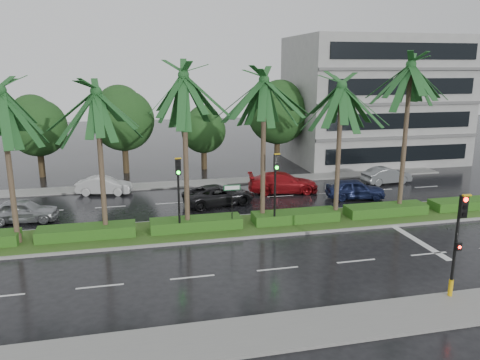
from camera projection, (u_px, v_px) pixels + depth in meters
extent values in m
plane|color=black|center=(251.00, 233.00, 26.60)|extent=(120.00, 120.00, 0.00)
cube|color=slate|center=(321.00, 326.00, 16.93)|extent=(40.00, 2.40, 0.12)
cube|color=slate|center=(215.00, 182.00, 37.94)|extent=(40.00, 2.00, 0.12)
cube|color=gray|center=(247.00, 226.00, 27.53)|extent=(36.00, 4.00, 0.14)
cube|color=#2D511B|center=(247.00, 225.00, 27.51)|extent=(35.60, 3.70, 0.02)
cube|color=#224E16|center=(87.00, 232.00, 25.47)|extent=(5.20, 1.40, 0.60)
cube|color=#224E16|center=(196.00, 224.00, 26.78)|extent=(5.20, 1.40, 0.60)
cube|color=#224E16|center=(295.00, 216.00, 28.09)|extent=(5.20, 1.40, 0.60)
cube|color=#224E16|center=(386.00, 210.00, 29.41)|extent=(5.20, 1.40, 0.60)
cube|color=#224E16|center=(468.00, 203.00, 30.72)|extent=(5.20, 1.40, 0.60)
cube|color=silver|center=(47.00, 211.00, 30.60)|extent=(2.00, 0.12, 0.01)
cube|color=silver|center=(100.00, 286.00, 20.11)|extent=(2.00, 0.12, 0.01)
cube|color=silver|center=(110.00, 207.00, 31.47)|extent=(2.00, 0.12, 0.01)
cube|color=silver|center=(192.00, 277.00, 20.99)|extent=(2.00, 0.12, 0.01)
cube|color=silver|center=(170.00, 203.00, 32.35)|extent=(2.00, 0.12, 0.01)
cube|color=silver|center=(278.00, 269.00, 21.86)|extent=(2.00, 0.12, 0.01)
cube|color=silver|center=(227.00, 199.00, 33.22)|extent=(2.00, 0.12, 0.01)
cube|color=silver|center=(356.00, 261.00, 22.74)|extent=(2.00, 0.12, 0.01)
cube|color=silver|center=(280.00, 196.00, 34.10)|extent=(2.00, 0.12, 0.01)
cube|color=silver|center=(429.00, 254.00, 23.61)|extent=(2.00, 0.12, 0.01)
cube|color=silver|center=(331.00, 193.00, 34.97)|extent=(2.00, 0.12, 0.01)
cube|color=silver|center=(380.00, 190.00, 35.85)|extent=(2.00, 0.12, 0.01)
cube|color=silver|center=(426.00, 187.00, 36.72)|extent=(2.00, 0.12, 0.01)
cube|color=silver|center=(415.00, 239.00, 25.61)|extent=(0.40, 6.00, 0.01)
cylinder|color=#48362A|center=(10.00, 169.00, 23.83)|extent=(0.28, 0.28, 7.94)
cylinder|color=#48362A|center=(18.00, 238.00, 24.72)|extent=(0.40, 0.40, 0.44)
cylinder|color=#48362A|center=(101.00, 166.00, 24.93)|extent=(0.28, 0.28, 7.81)
cylinder|color=#48362A|center=(106.00, 231.00, 25.80)|extent=(0.40, 0.40, 0.44)
cylinder|color=#48362A|center=(186.00, 155.00, 25.63)|extent=(0.28, 0.28, 8.63)
cylinder|color=#48362A|center=(188.00, 226.00, 26.60)|extent=(0.40, 0.40, 0.44)
cylinder|color=#48362A|center=(263.00, 154.00, 26.93)|extent=(0.28, 0.28, 8.35)
cylinder|color=#48362A|center=(262.00, 219.00, 27.86)|extent=(0.40, 0.40, 0.44)
cylinder|color=#48362A|center=(338.00, 155.00, 27.57)|extent=(0.28, 0.28, 8.01)
cylinder|color=#48362A|center=(335.00, 216.00, 28.47)|extent=(0.40, 0.40, 0.44)
cylinder|color=#48362A|center=(405.00, 141.00, 28.70)|extent=(0.28, 0.28, 9.18)
cylinder|color=#48362A|center=(399.00, 209.00, 29.74)|extent=(0.40, 0.40, 0.44)
cylinder|color=black|center=(454.00, 257.00, 18.67)|extent=(0.12, 0.12, 3.40)
cube|color=black|center=(463.00, 206.00, 18.00)|extent=(0.30, 0.18, 0.90)
cube|color=gold|center=(467.00, 195.00, 17.77)|extent=(0.34, 0.12, 0.06)
cylinder|color=#FF0C05|center=(466.00, 200.00, 17.83)|extent=(0.18, 0.04, 0.18)
cylinder|color=black|center=(465.00, 207.00, 17.90)|extent=(0.18, 0.04, 0.18)
cylinder|color=black|center=(464.00, 215.00, 17.97)|extent=(0.18, 0.04, 0.18)
cylinder|color=gold|center=(451.00, 288.00, 18.99)|extent=(0.18, 0.18, 0.70)
cube|color=black|center=(458.00, 246.00, 18.40)|extent=(0.22, 0.16, 0.32)
cylinder|color=#FF0C05|center=(460.00, 247.00, 18.32)|extent=(0.12, 0.03, 0.12)
cylinder|color=black|center=(179.00, 204.00, 25.66)|extent=(0.12, 0.12, 3.40)
cube|color=black|center=(178.00, 167.00, 24.98)|extent=(0.30, 0.18, 0.90)
cube|color=gold|center=(178.00, 158.00, 24.76)|extent=(0.34, 0.12, 0.06)
cylinder|color=black|center=(178.00, 162.00, 24.82)|extent=(0.18, 0.04, 0.18)
cylinder|color=black|center=(178.00, 167.00, 24.89)|extent=(0.18, 0.04, 0.18)
cylinder|color=#0CE519|center=(178.00, 173.00, 24.96)|extent=(0.18, 0.04, 0.18)
cylinder|color=black|center=(275.00, 198.00, 26.87)|extent=(0.12, 0.12, 3.40)
cube|color=black|center=(276.00, 162.00, 26.19)|extent=(0.30, 0.18, 0.90)
cube|color=gold|center=(277.00, 154.00, 25.96)|extent=(0.34, 0.12, 0.06)
cylinder|color=black|center=(277.00, 157.00, 26.02)|extent=(0.18, 0.04, 0.18)
cylinder|color=black|center=(277.00, 162.00, 26.09)|extent=(0.18, 0.04, 0.18)
cylinder|color=#0CE519|center=(277.00, 168.00, 26.16)|extent=(0.18, 0.04, 0.18)
cylinder|color=black|center=(232.00, 207.00, 26.51)|extent=(0.06, 0.06, 2.60)
cube|color=#0C5926|center=(232.00, 188.00, 26.21)|extent=(0.95, 0.04, 0.30)
cube|color=white|center=(232.00, 188.00, 26.18)|extent=(0.85, 0.01, 0.22)
cylinder|color=#332517|center=(41.00, 163.00, 39.82)|extent=(0.52, 0.52, 2.35)
sphere|color=#143615|center=(38.00, 128.00, 39.10)|extent=(4.83, 4.83, 4.83)
sphere|color=#143615|center=(37.00, 116.00, 39.16)|extent=(3.62, 3.62, 3.62)
cylinder|color=#332517|center=(126.00, 158.00, 41.32)|extent=(0.52, 0.52, 2.59)
sphere|color=#143615|center=(123.00, 120.00, 40.53)|extent=(5.33, 5.33, 5.33)
sphere|color=#143615|center=(123.00, 108.00, 40.56)|extent=(4.00, 4.00, 4.00)
cylinder|color=#332517|center=(204.00, 158.00, 42.93)|extent=(0.52, 0.52, 1.96)
sphere|color=#143615|center=(204.00, 131.00, 42.33)|extent=(4.03, 4.03, 4.03)
sphere|color=#143615|center=(203.00, 122.00, 42.43)|extent=(3.02, 3.02, 3.02)
cylinder|color=#332517|center=(277.00, 151.00, 44.37)|extent=(0.52, 0.52, 2.71)
sphere|color=#143615|center=(278.00, 114.00, 43.54)|extent=(5.57, 5.57, 5.57)
sphere|color=#143615|center=(277.00, 102.00, 43.57)|extent=(4.18, 4.18, 4.18)
cylinder|color=#332517|center=(345.00, 152.00, 45.98)|extent=(0.52, 0.52, 2.11)
sphere|color=#143615|center=(346.00, 124.00, 45.33)|extent=(4.33, 4.33, 4.33)
sphere|color=#143615|center=(345.00, 115.00, 45.41)|extent=(3.25, 3.25, 3.25)
cube|color=gray|center=(374.00, 100.00, 45.93)|extent=(16.00, 10.00, 12.00)
imported|color=#95979C|center=(23.00, 211.00, 28.32)|extent=(1.91, 4.20, 1.40)
imported|color=#B6B6B6|center=(104.00, 185.00, 34.51)|extent=(2.14, 4.16, 1.31)
imported|color=black|center=(219.00, 195.00, 31.91)|extent=(3.16, 5.24, 1.36)
imported|color=maroon|center=(283.00, 183.00, 34.96)|extent=(2.87, 5.46, 1.51)
imported|color=#18214A|center=(355.00, 189.00, 33.33)|extent=(2.39, 4.36, 1.41)
imported|color=slate|center=(387.00, 175.00, 37.64)|extent=(1.88, 4.17, 1.33)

